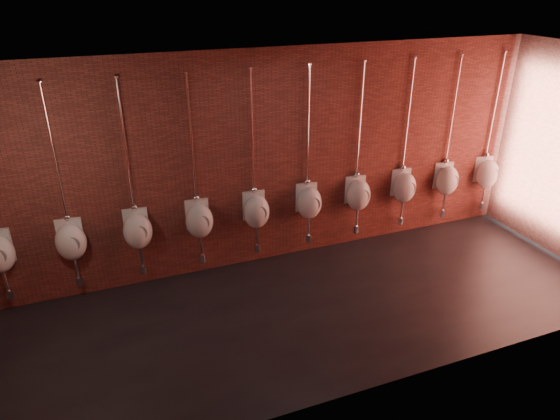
% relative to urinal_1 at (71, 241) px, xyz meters
% --- Properties ---
extents(ground, '(8.50, 8.50, 0.00)m').
position_rel_urinal_1_xyz_m(ground, '(2.86, -1.36, -0.92)').
color(ground, black).
rests_on(ground, ground).
extents(room_shell, '(8.54, 3.04, 3.22)m').
position_rel_urinal_1_xyz_m(room_shell, '(2.86, -1.36, 1.09)').
color(room_shell, black).
rests_on(room_shell, ground).
extents(urinal_1, '(0.44, 0.40, 2.72)m').
position_rel_urinal_1_xyz_m(urinal_1, '(0.00, 0.00, 0.00)').
color(urinal_1, white).
rests_on(urinal_1, ground).
extents(urinal_2, '(0.44, 0.40, 2.72)m').
position_rel_urinal_1_xyz_m(urinal_2, '(0.85, 0.00, 0.00)').
color(urinal_2, white).
rests_on(urinal_2, ground).
extents(urinal_3, '(0.44, 0.40, 2.72)m').
position_rel_urinal_1_xyz_m(urinal_3, '(1.70, 0.00, 0.00)').
color(urinal_3, white).
rests_on(urinal_3, ground).
extents(urinal_4, '(0.44, 0.40, 2.72)m').
position_rel_urinal_1_xyz_m(urinal_4, '(2.55, 0.00, 0.00)').
color(urinal_4, white).
rests_on(urinal_4, ground).
extents(urinal_5, '(0.44, 0.40, 2.72)m').
position_rel_urinal_1_xyz_m(urinal_5, '(3.40, 0.00, 0.00)').
color(urinal_5, white).
rests_on(urinal_5, ground).
extents(urinal_6, '(0.44, 0.40, 2.72)m').
position_rel_urinal_1_xyz_m(urinal_6, '(4.25, 0.00, 0.00)').
color(urinal_6, white).
rests_on(urinal_6, ground).
extents(urinal_7, '(0.44, 0.40, 2.72)m').
position_rel_urinal_1_xyz_m(urinal_7, '(5.10, 0.00, 0.00)').
color(urinal_7, white).
rests_on(urinal_7, ground).
extents(urinal_8, '(0.44, 0.40, 2.72)m').
position_rel_urinal_1_xyz_m(urinal_8, '(5.95, 0.00, 0.00)').
color(urinal_8, white).
rests_on(urinal_8, ground).
extents(urinal_9, '(0.44, 0.40, 2.72)m').
position_rel_urinal_1_xyz_m(urinal_9, '(6.80, 0.00, 0.00)').
color(urinal_9, white).
rests_on(urinal_9, ground).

